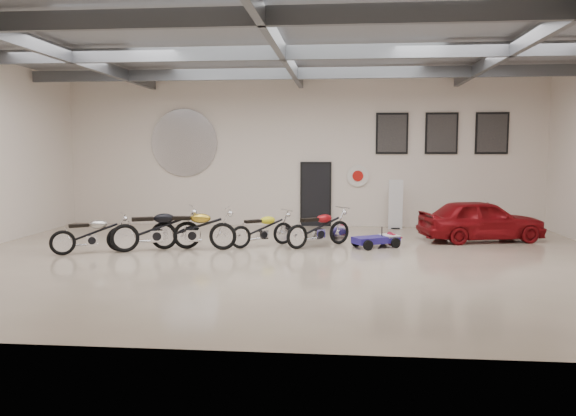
# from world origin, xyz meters

# --- Properties ---
(floor) EXTENTS (16.00, 12.00, 0.01)m
(floor) POSITION_xyz_m (0.00, 0.00, 0.00)
(floor) COLOR #C3B095
(floor) RESTS_ON ground
(ceiling) EXTENTS (16.00, 12.00, 0.01)m
(ceiling) POSITION_xyz_m (0.00, 0.00, 5.00)
(ceiling) COLOR gray
(ceiling) RESTS_ON back_wall
(back_wall) EXTENTS (16.00, 0.02, 5.00)m
(back_wall) POSITION_xyz_m (0.00, 6.00, 2.50)
(back_wall) COLOR silver
(back_wall) RESTS_ON floor
(ceiling_beams) EXTENTS (15.80, 11.80, 0.32)m
(ceiling_beams) POSITION_xyz_m (0.00, 0.00, 4.75)
(ceiling_beams) COLOR #4E5155
(ceiling_beams) RESTS_ON ceiling
(door) EXTENTS (0.92, 0.08, 2.10)m
(door) POSITION_xyz_m (0.50, 5.95, 1.05)
(door) COLOR black
(door) RESTS_ON back_wall
(logo_plaque) EXTENTS (2.30, 0.06, 1.16)m
(logo_plaque) POSITION_xyz_m (-4.00, 5.95, 2.80)
(logo_plaque) COLOR silver
(logo_plaque) RESTS_ON back_wall
(poster_left) EXTENTS (1.05, 0.08, 1.35)m
(poster_left) POSITION_xyz_m (3.00, 5.96, 3.10)
(poster_left) COLOR black
(poster_left) RESTS_ON back_wall
(poster_mid) EXTENTS (1.05, 0.08, 1.35)m
(poster_mid) POSITION_xyz_m (4.60, 5.96, 3.10)
(poster_mid) COLOR black
(poster_mid) RESTS_ON back_wall
(poster_right) EXTENTS (1.05, 0.08, 1.35)m
(poster_right) POSITION_xyz_m (6.20, 5.96, 3.10)
(poster_right) COLOR black
(poster_right) RESTS_ON back_wall
(oil_sign) EXTENTS (0.72, 0.10, 0.72)m
(oil_sign) POSITION_xyz_m (1.90, 5.95, 1.70)
(oil_sign) COLOR white
(oil_sign) RESTS_ON back_wall
(banner_stand) EXTENTS (0.47, 0.22, 1.69)m
(banner_stand) POSITION_xyz_m (3.12, 5.50, 0.84)
(banner_stand) COLOR white
(banner_stand) RESTS_ON floor
(motorcycle_silver) EXTENTS (1.94, 1.50, 0.99)m
(motorcycle_silver) POSITION_xyz_m (-4.86, 0.42, 0.50)
(motorcycle_silver) COLOR silver
(motorcycle_silver) RESTS_ON floor
(motorcycle_black) EXTENTS (2.31, 1.51, 1.15)m
(motorcycle_black) POSITION_xyz_m (-3.36, 0.92, 0.58)
(motorcycle_black) COLOR silver
(motorcycle_black) RESTS_ON floor
(motorcycle_gold) EXTENTS (2.22, 0.76, 1.14)m
(motorcycle_gold) POSITION_xyz_m (-2.45, 1.13, 0.57)
(motorcycle_gold) COLOR silver
(motorcycle_gold) RESTS_ON floor
(motorcycle_yellow) EXTENTS (1.83, 1.57, 0.96)m
(motorcycle_yellow) POSITION_xyz_m (-0.75, 1.80, 0.48)
(motorcycle_yellow) COLOR silver
(motorcycle_yellow) RESTS_ON floor
(motorcycle_red) EXTENTS (1.94, 1.73, 1.04)m
(motorcycle_red) POSITION_xyz_m (0.76, 1.89, 0.52)
(motorcycle_red) COLOR silver
(motorcycle_red) RESTS_ON floor
(go_kart) EXTENTS (1.64, 1.33, 0.55)m
(go_kart) POSITION_xyz_m (2.38, 1.97, 0.27)
(go_kart) COLOR navy
(go_kart) RESTS_ON floor
(vintage_car) EXTENTS (2.15, 3.70, 1.18)m
(vintage_car) POSITION_xyz_m (5.30, 3.29, 0.59)
(vintage_car) COLOR maroon
(vintage_car) RESTS_ON floor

